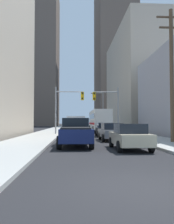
# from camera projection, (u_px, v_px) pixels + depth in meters

# --- Properties ---
(ground_plane) EXTENTS (400.00, 400.00, 0.00)m
(ground_plane) POSITION_uv_depth(u_px,v_px,m) (139.00, 187.00, 5.91)
(ground_plane) COLOR black
(sidewalk_left) EXTENTS (3.91, 160.00, 0.15)m
(sidewalk_left) POSITION_uv_depth(u_px,v_px,m) (59.00, 128.00, 55.51)
(sidewalk_left) COLOR #9E9E99
(sidewalk_left) RESTS_ON ground
(sidewalk_right) EXTENTS (3.91, 160.00, 0.15)m
(sidewalk_right) POSITION_uv_depth(u_px,v_px,m) (103.00, 128.00, 56.08)
(sidewalk_right) COLOR #9E9E99
(sidewalk_right) RESTS_ON ground
(city_bus) EXTENTS (2.67, 11.51, 3.40)m
(city_bus) POSITION_uv_depth(u_px,v_px,m) (99.00, 120.00, 37.88)
(city_bus) COLOR silver
(city_bus) RESTS_ON ground
(pickup_truck_navy) EXTENTS (2.20, 5.43, 1.90)m
(pickup_truck_navy) POSITION_uv_depth(u_px,v_px,m) (75.00, 132.00, 15.89)
(pickup_truck_navy) COLOR #141E4C
(pickup_truck_navy) RESTS_ON ground
(cargo_van_white) EXTENTS (2.19, 5.28, 2.26)m
(cargo_van_white) POSITION_uv_depth(u_px,v_px,m) (75.00, 125.00, 28.15)
(cargo_van_white) COLOR white
(cargo_van_white) RESTS_ON ground
(sedan_beige) EXTENTS (1.95, 4.22, 1.52)m
(sedan_beige) POSITION_uv_depth(u_px,v_px,m) (130.00, 136.00, 13.89)
(sedan_beige) COLOR #C6B793
(sedan_beige) RESTS_ON ground
(sedan_grey) EXTENTS (1.95, 4.24, 1.52)m
(sedan_grey) POSITION_uv_depth(u_px,v_px,m) (112.00, 132.00, 20.46)
(sedan_grey) COLOR slate
(sedan_grey) RESTS_ON ground
(sedan_black) EXTENTS (1.95, 4.24, 1.52)m
(sedan_black) POSITION_uv_depth(u_px,v_px,m) (105.00, 130.00, 26.20)
(sedan_black) COLOR black
(sedan_black) RESTS_ON ground
(sedan_blue) EXTENTS (1.95, 4.23, 1.52)m
(sedan_blue) POSITION_uv_depth(u_px,v_px,m) (74.00, 126.00, 48.51)
(sedan_blue) COLOR navy
(sedan_blue) RESTS_ON ground
(sedan_silver) EXTENTS (1.95, 4.22, 1.52)m
(sedan_silver) POSITION_uv_depth(u_px,v_px,m) (74.00, 127.00, 43.02)
(sedan_silver) COLOR #B7BABF
(sedan_silver) RESTS_ON ground
(traffic_signal_near_left) EXTENTS (3.60, 0.44, 6.00)m
(traffic_signal_near_left) POSITION_uv_depth(u_px,v_px,m) (68.00, 103.00, 29.51)
(traffic_signal_near_left) COLOR gray
(traffic_signal_near_left) RESTS_ON ground
(traffic_signal_near_right) EXTENTS (3.31, 0.44, 6.00)m
(traffic_signal_near_right) POSITION_uv_depth(u_px,v_px,m) (107.00, 103.00, 29.77)
(traffic_signal_near_right) COLOR gray
(traffic_signal_near_right) RESTS_ON ground
(utility_pole_right) EXTENTS (2.20, 0.28, 10.15)m
(utility_pole_right) POSITION_uv_depth(u_px,v_px,m) (172.00, 72.00, 17.69)
(utility_pole_right) COLOR brown
(utility_pole_right) RESTS_ON ground
(street_lamp_right) EXTENTS (2.51, 0.32, 7.50)m
(street_lamp_right) POSITION_uv_depth(u_px,v_px,m) (101.00, 107.00, 46.14)
(street_lamp_right) COLOR gray
(street_lamp_right) RESTS_ON ground
(building_left_far_tower) EXTENTS (21.67, 20.91, 55.01)m
(building_left_far_tower) POSITION_uv_depth(u_px,v_px,m) (31.00, 58.00, 95.18)
(building_left_far_tower) COLOR #66564C
(building_left_far_tower) RESTS_ON ground
(building_right_mid_block) EXTENTS (18.61, 29.03, 21.59)m
(building_right_mid_block) POSITION_uv_depth(u_px,v_px,m) (156.00, 82.00, 54.13)
(building_right_mid_block) COLOR #B7A893
(building_right_mid_block) RESTS_ON ground
(building_right_far_highrise) EXTENTS (14.63, 27.66, 66.70)m
(building_right_far_highrise) POSITION_uv_depth(u_px,v_px,m) (114.00, 46.00, 99.50)
(building_right_far_highrise) COLOR #66564C
(building_right_far_highrise) RESTS_ON ground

